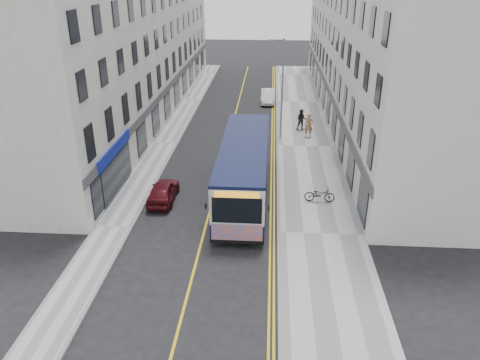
# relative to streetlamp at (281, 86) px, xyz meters

# --- Properties ---
(ground) EXTENTS (140.00, 140.00, 0.00)m
(ground) POSITION_rel_streetlamp_xyz_m (-4.17, -14.00, -4.38)
(ground) COLOR black
(ground) RESTS_ON ground
(pavement_east) EXTENTS (4.50, 64.00, 0.12)m
(pavement_east) POSITION_rel_streetlamp_xyz_m (2.08, -2.00, -4.32)
(pavement_east) COLOR #9A9A9D
(pavement_east) RESTS_ON ground
(pavement_west) EXTENTS (2.00, 64.00, 0.12)m
(pavement_west) POSITION_rel_streetlamp_xyz_m (-9.17, -2.00, -4.32)
(pavement_west) COLOR #9A9A9D
(pavement_west) RESTS_ON ground
(kerb_east) EXTENTS (0.18, 64.00, 0.13)m
(kerb_east) POSITION_rel_streetlamp_xyz_m (-0.17, -2.00, -4.32)
(kerb_east) COLOR slate
(kerb_east) RESTS_ON ground
(kerb_west) EXTENTS (0.18, 64.00, 0.13)m
(kerb_west) POSITION_rel_streetlamp_xyz_m (-8.17, -2.00, -4.32)
(kerb_west) COLOR slate
(kerb_west) RESTS_ON ground
(road_centre_line) EXTENTS (0.12, 64.00, 0.01)m
(road_centre_line) POSITION_rel_streetlamp_xyz_m (-4.17, -2.00, -4.38)
(road_centre_line) COLOR gold
(road_centre_line) RESTS_ON ground
(road_dbl_yellow_inner) EXTENTS (0.10, 64.00, 0.01)m
(road_dbl_yellow_inner) POSITION_rel_streetlamp_xyz_m (-0.62, -2.00, -4.38)
(road_dbl_yellow_inner) COLOR gold
(road_dbl_yellow_inner) RESTS_ON ground
(road_dbl_yellow_outer) EXTENTS (0.10, 64.00, 0.01)m
(road_dbl_yellow_outer) POSITION_rel_streetlamp_xyz_m (-0.42, -2.00, -4.38)
(road_dbl_yellow_outer) COLOR gold
(road_dbl_yellow_outer) RESTS_ON ground
(terrace_east) EXTENTS (6.00, 46.00, 13.00)m
(terrace_east) POSITION_rel_streetlamp_xyz_m (7.33, 7.00, 2.12)
(terrace_east) COLOR silver
(terrace_east) RESTS_ON ground
(terrace_west) EXTENTS (6.00, 46.00, 13.00)m
(terrace_west) POSITION_rel_streetlamp_xyz_m (-13.17, 7.00, 2.12)
(terrace_west) COLOR white
(terrace_west) RESTS_ON ground
(streetlamp) EXTENTS (1.32, 0.18, 8.00)m
(streetlamp) POSITION_rel_streetlamp_xyz_m (0.00, 0.00, 0.00)
(streetlamp) COLOR gray
(streetlamp) RESTS_ON ground
(city_bus) EXTENTS (2.79, 11.97, 3.48)m
(city_bus) POSITION_rel_streetlamp_xyz_m (-2.29, -10.91, -2.48)
(city_bus) COLOR black
(city_bus) RESTS_ON ground
(bicycle) EXTENTS (1.82, 0.71, 0.94)m
(bicycle) POSITION_rel_streetlamp_xyz_m (2.26, -11.54, -3.79)
(bicycle) COLOR black
(bicycle) RESTS_ON pavement_east
(pedestrian_near) EXTENTS (0.73, 0.49, 1.96)m
(pedestrian_near) POSITION_rel_streetlamp_xyz_m (2.36, 0.12, -3.28)
(pedestrian_near) COLOR #9C7146
(pedestrian_near) RESTS_ON pavement_east
(pedestrian_far) EXTENTS (0.90, 0.71, 1.83)m
(pedestrian_far) POSITION_rel_streetlamp_xyz_m (1.87, 1.87, -3.35)
(pedestrian_far) COLOR black
(pedestrian_far) RESTS_ON pavement_east
(car_white) EXTENTS (1.44, 4.06, 1.34)m
(car_white) POSITION_rel_streetlamp_xyz_m (-1.09, 10.97, -3.71)
(car_white) COLOR white
(car_white) RESTS_ON ground
(car_maroon) EXTENTS (1.50, 3.70, 1.26)m
(car_maroon) POSITION_rel_streetlamp_xyz_m (-7.13, -11.80, -3.75)
(car_maroon) COLOR #480C12
(car_maroon) RESTS_ON ground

